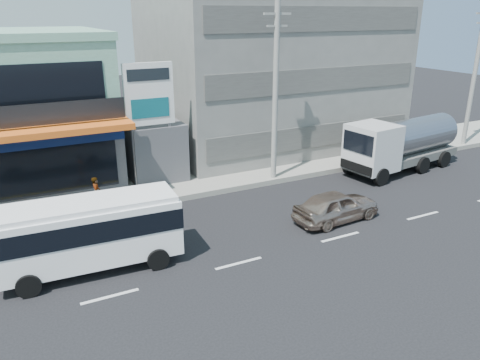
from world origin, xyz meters
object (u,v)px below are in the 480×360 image
satellite_dish (150,119)px  minibus (89,229)px  sedan (336,206)px  billboard (149,101)px  tanker_truck (400,144)px  utility_pole_near (275,93)px  concrete_building (269,46)px  motorcycle_rider (98,205)px  utility_pole_far (474,76)px

satellite_dish → minibus: (-5.14, -8.81, -1.91)m
satellite_dish → sedan: bearing=-58.2°
minibus → satellite_dish: bearing=59.8°
billboard → tanker_truck: bearing=-13.8°
utility_pole_near → sedan: bearing=-91.1°
billboard → sedan: 10.85m
concrete_building → satellite_dish: (-10.00, -4.00, -3.42)m
billboard → tanker_truck: 15.16m
sedan → tanker_truck: 9.09m
motorcycle_rider → tanker_truck: bearing=-3.6°
sedan → billboard: bearing=35.9°
satellite_dish → utility_pole_near: 7.17m
sedan → tanker_truck: (8.01, 4.17, 1.00)m
satellite_dish → concrete_building: bearing=21.8°
billboard → utility_pole_far: bearing=-4.6°
satellite_dish → sedan: satellite_dish is taller
satellite_dish → motorcycle_rider: size_ratio=0.72×
concrete_building → utility_pole_near: 8.79m
utility_pole_near → motorcycle_rider: size_ratio=4.79×
satellite_dish → utility_pole_near: utility_pole_near is taller
tanker_truck → minibus: bearing=-169.6°
satellite_dish → tanker_truck: bearing=-21.0°
utility_pole_near → utility_pole_far: bearing=0.0°
satellite_dish → sedan: 11.53m
tanker_truck → billboard: bearing=166.2°
billboard → utility_pole_near: size_ratio=0.69×
utility_pole_far → tanker_truck: utility_pole_far is taller
billboard → concrete_building: bearing=28.9°
utility_pole_far → sedan: size_ratio=2.33×
tanker_truck → concrete_building: bearing=112.7°
concrete_building → tanker_truck: bearing=-67.3°
satellite_dish → minibus: satellite_dish is taller
utility_pole_far → motorcycle_rider: size_ratio=4.79×
concrete_building → tanker_truck: (3.90, -9.33, -5.27)m
utility_pole_far → minibus: utility_pole_far is taller
utility_pole_near → minibus: utility_pole_near is taller
tanker_truck → sedan: bearing=-152.5°
satellite_dish → tanker_truck: satellite_dish is taller
tanker_truck → motorcycle_rider: bearing=176.4°
utility_pole_far → motorcycle_rider: (-26.00, -0.60, -4.46)m
minibus → utility_pole_near: bearing=25.1°
concrete_building → motorcycle_rider: bearing=-149.6°
satellite_dish → tanker_truck: 15.00m
minibus → tanker_truck: size_ratio=0.80×
utility_pole_near → minibus: bearing=-154.9°
satellite_dish → utility_pole_near: bearing=-31.0°
satellite_dish → minibus: size_ratio=0.22×
minibus → billboard: bearing=56.5°
billboard → utility_pole_far: size_ratio=0.69×
utility_pole_near → sedan: 7.37m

